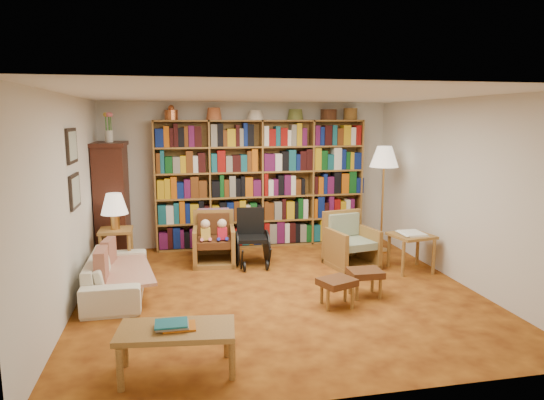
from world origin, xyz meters
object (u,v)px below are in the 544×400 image
object	(u,v)px
wheelchair	(252,239)
floor_lamp	(384,161)
side_table_lamp	(116,239)
armchair_leather	(214,241)
sofa	(117,274)
armchair_sage	(350,245)
coffee_table	(176,334)
footstool_b	(365,275)
side_table_papers	(411,240)
footstool_a	(337,284)

from	to	relation	value
wheelchair	floor_lamp	xyz separation A→B (m)	(2.26, 0.29, 1.14)
side_table_lamp	armchair_leather	bearing A→B (deg)	5.67
sofa	wheelchair	xyz separation A→B (m)	(1.90, 0.90, 0.15)
armchair_sage	coffee_table	xyz separation A→B (m)	(-2.62, -2.74, 0.06)
floor_lamp	armchair_sage	bearing A→B (deg)	-142.33
floor_lamp	footstool_b	xyz separation A→B (m)	(-1.08, -1.92, -1.25)
wheelchair	side_table_papers	bearing A→B (deg)	-19.08
wheelchair	floor_lamp	world-z (taller)	floor_lamp
armchair_leather	coffee_table	xyz separation A→B (m)	(-0.60, -3.28, 0.03)
footstool_a	footstool_b	size ratio (longest dim) A/B	1.20
sofa	footstool_b	world-z (taller)	sofa
side_table_lamp	armchair_leather	xyz separation A→B (m)	(1.43, 0.14, -0.15)
footstool_b	coffee_table	bearing A→B (deg)	-148.64
side_table_lamp	side_table_papers	size ratio (longest dim) A/B	1.00
armchair_sage	footstool_a	distance (m)	1.72
side_table_lamp	footstool_a	bearing A→B (deg)	-35.67
side_table_lamp	coffee_table	size ratio (longest dim) A/B	0.59
wheelchair	footstool_a	bearing A→B (deg)	-68.90
armchair_sage	side_table_papers	xyz separation A→B (m)	(0.78, -0.45, 0.16)
wheelchair	floor_lamp	size ratio (longest dim) A/B	0.49
armchair_leather	armchair_sage	distance (m)	2.10
wheelchair	armchair_sage	bearing A→B (deg)	-12.53
wheelchair	floor_lamp	bearing A→B (deg)	7.31
side_table_lamp	floor_lamp	size ratio (longest dim) A/B	0.35
armchair_leather	floor_lamp	world-z (taller)	floor_lamp
armchair_sage	floor_lamp	bearing A→B (deg)	37.67
floor_lamp	wheelchair	bearing A→B (deg)	-172.69
floor_lamp	footstool_a	xyz separation A→B (m)	(-1.53, -2.17, -1.25)
floor_lamp	side_table_papers	size ratio (longest dim) A/B	2.81
side_table_lamp	floor_lamp	xyz separation A→B (m)	(4.25, 0.21, 1.05)
armchair_leather	side_table_papers	world-z (taller)	armchair_leather
wheelchair	footstool_a	size ratio (longest dim) A/B	1.74
footstool_b	wheelchair	bearing A→B (deg)	125.79
side_table_lamp	footstool_a	world-z (taller)	side_table_lamp
armchair_leather	wheelchair	xyz separation A→B (m)	(0.57, -0.22, 0.06)
side_table_lamp	wheelchair	xyz separation A→B (m)	(2.00, -0.08, -0.09)
sofa	floor_lamp	bearing A→B (deg)	-74.54
armchair_sage	footstool_a	xyz separation A→B (m)	(-0.74, -1.55, -0.03)
footstool_a	side_table_lamp	bearing A→B (deg)	144.33
side_table_papers	footstool_b	bearing A→B (deg)	-141.11
floor_lamp	footstool_a	world-z (taller)	floor_lamp
wheelchair	footstool_a	xyz separation A→B (m)	(0.72, -1.88, -0.12)
footstool_a	coffee_table	size ratio (longest dim) A/B	0.47
wheelchair	side_table_papers	xyz separation A→B (m)	(2.24, -0.78, 0.07)
sofa	footstool_b	xyz separation A→B (m)	(3.08, -0.74, 0.03)
floor_lamp	coffee_table	world-z (taller)	floor_lamp
floor_lamp	footstool_b	size ratio (longest dim) A/B	4.26
sofa	side_table_papers	world-z (taller)	side_table_papers
side_table_lamp	sofa	bearing A→B (deg)	-84.13
side_table_papers	sofa	bearing A→B (deg)	-178.35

